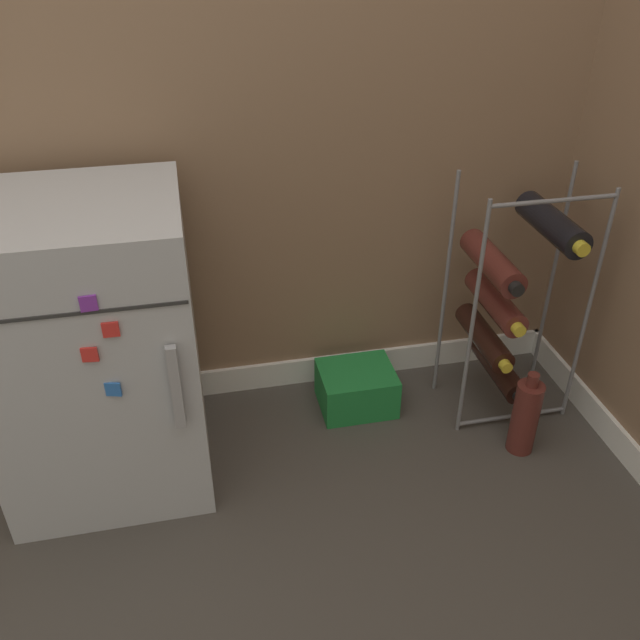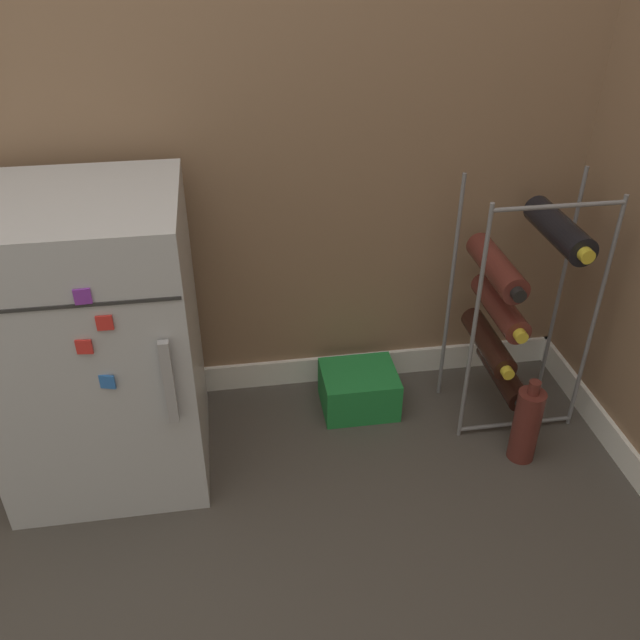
# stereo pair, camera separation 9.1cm
# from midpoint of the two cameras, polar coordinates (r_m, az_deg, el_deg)

# --- Properties ---
(ground_plane) EXTENTS (14.00, 14.00, 0.00)m
(ground_plane) POSITION_cam_midpoint_polar(r_m,az_deg,el_deg) (1.83, -5.07, -18.15)
(ground_plane) COLOR #423D38
(mini_fridge) EXTENTS (0.51, 0.50, 0.81)m
(mini_fridge) POSITION_cam_midpoint_polar(r_m,az_deg,el_deg) (1.85, -19.68, -2.49)
(mini_fridge) COLOR #B7BABF
(mini_fridge) RESTS_ON ground_plane
(wine_rack) EXTENTS (0.37, 0.32, 0.76)m
(wine_rack) POSITION_cam_midpoint_polar(r_m,az_deg,el_deg) (2.05, 14.25, 1.94)
(wine_rack) COLOR slate
(wine_rack) RESTS_ON ground_plane
(soda_box) EXTENTS (0.23, 0.20, 0.13)m
(soda_box) POSITION_cam_midpoint_polar(r_m,az_deg,el_deg) (2.17, 1.89, -5.77)
(soda_box) COLOR #1E7F38
(soda_box) RESTS_ON ground_plane
(loose_bottle_floor) EXTENTS (0.08, 0.08, 0.27)m
(loose_bottle_floor) POSITION_cam_midpoint_polar(r_m,az_deg,el_deg) (2.06, 15.67, -7.87)
(loose_bottle_floor) COLOR #56231E
(loose_bottle_floor) RESTS_ON ground_plane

